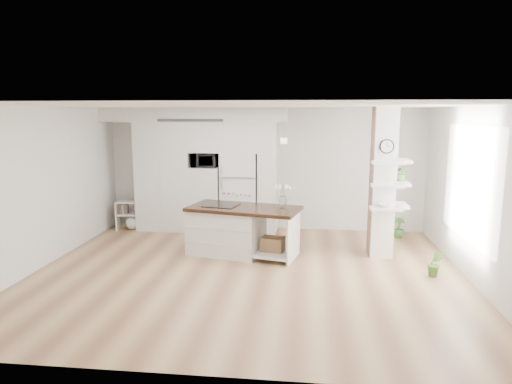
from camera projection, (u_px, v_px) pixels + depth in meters
floor at (248, 273)px, 7.48m from camera, size 7.00×6.00×0.01m
room at (247, 160)px, 7.16m from camera, size 7.04×6.04×2.72m
cabinet_wall at (198, 163)px, 10.00m from camera, size 4.00×0.71×2.70m
refrigerator at (240, 192)px, 10.02m from camera, size 0.78×0.69×1.75m
column at (388, 184)px, 8.10m from camera, size 0.69×0.90×2.70m
window at (470, 183)px, 7.14m from camera, size 0.00×2.40×2.40m
pendant_light at (357, 144)px, 7.08m from camera, size 0.12×0.12×0.10m
kitchen_island at (233, 229)px, 8.44m from camera, size 2.16×1.37×1.47m
bookshelf at (130, 217)px, 10.21m from camera, size 0.58×0.38×0.65m
floor_plant_a at (435, 264)px, 7.27m from camera, size 0.28×0.24×0.44m
floor_plant_b at (399, 228)px, 9.58m from camera, size 0.25×0.25×0.42m
microwave at (205, 160)px, 9.92m from camera, size 0.54×0.37×0.30m
shelf_plant at (401, 173)px, 8.21m from camera, size 0.27×0.23×0.30m
decor_bowl at (385, 205)px, 7.94m from camera, size 0.22×0.22×0.05m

